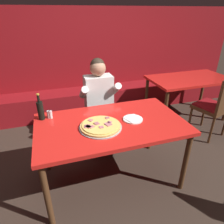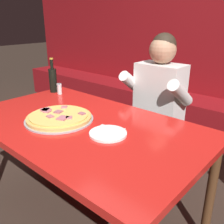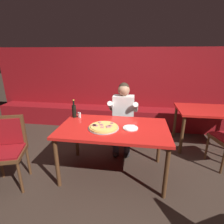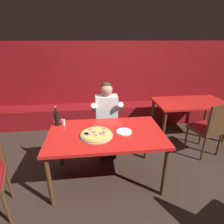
% 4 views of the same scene
% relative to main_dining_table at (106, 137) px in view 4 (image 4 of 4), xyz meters
% --- Properties ---
extents(ground_plane, '(24.00, 24.00, 0.00)m').
position_rel_main_dining_table_xyz_m(ground_plane, '(0.00, 0.00, -0.70)').
color(ground_plane, '#33261E').
extents(booth_wall_panel, '(6.80, 0.16, 1.90)m').
position_rel_main_dining_table_xyz_m(booth_wall_panel, '(0.00, 2.18, 0.25)').
color(booth_wall_panel, maroon).
rests_on(booth_wall_panel, ground_plane).
extents(booth_bench, '(6.46, 0.48, 0.46)m').
position_rel_main_dining_table_xyz_m(booth_bench, '(0.00, 1.86, -0.47)').
color(booth_bench, maroon).
rests_on(booth_bench, ground_plane).
extents(main_dining_table, '(1.54, 0.90, 0.77)m').
position_rel_main_dining_table_xyz_m(main_dining_table, '(0.00, 0.00, 0.00)').
color(main_dining_table, '#4C2D19').
rests_on(main_dining_table, ground_plane).
extents(pizza, '(0.43, 0.43, 0.05)m').
position_rel_main_dining_table_xyz_m(pizza, '(-0.13, -0.07, 0.09)').
color(pizza, '#9E9EA3').
rests_on(pizza, main_dining_table).
extents(plate_white_paper, '(0.21, 0.21, 0.02)m').
position_rel_main_dining_table_xyz_m(plate_white_paper, '(0.24, -0.02, 0.08)').
color(plate_white_paper, white).
rests_on(plate_white_paper, main_dining_table).
extents(beer_bottle, '(0.07, 0.07, 0.29)m').
position_rel_main_dining_table_xyz_m(beer_bottle, '(-0.68, 0.30, 0.19)').
color(beer_bottle, black).
rests_on(beer_bottle, main_dining_table).
extents(shaker_oregano, '(0.04, 0.04, 0.09)m').
position_rel_main_dining_table_xyz_m(shaker_oregano, '(-0.61, 0.30, 0.11)').
color(shaker_oregano, silver).
rests_on(shaker_oregano, main_dining_table).
extents(shaker_red_pepper_flakes, '(0.04, 0.04, 0.09)m').
position_rel_main_dining_table_xyz_m(shaker_red_pepper_flakes, '(-0.59, 0.29, 0.11)').
color(shaker_red_pepper_flakes, silver).
rests_on(shaker_red_pepper_flakes, main_dining_table).
extents(diner_seated_blue_shirt, '(0.53, 0.53, 1.27)m').
position_rel_main_dining_table_xyz_m(diner_seated_blue_shirt, '(0.07, 0.71, 0.01)').
color(diner_seated_blue_shirt, black).
rests_on(diner_seated_blue_shirt, ground_plane).
extents(dining_chair_near_left, '(0.55, 0.55, 1.00)m').
position_rel_main_dining_table_xyz_m(dining_chair_near_left, '(1.79, 0.38, -0.12)').
color(dining_chair_near_left, '#4C2D19').
rests_on(dining_chair_near_left, ground_plane).
extents(background_dining_table, '(1.40, 0.78, 0.77)m').
position_rel_main_dining_table_xyz_m(background_dining_table, '(1.78, 1.06, -0.01)').
color(background_dining_table, '#4C2D19').
rests_on(background_dining_table, ground_plane).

